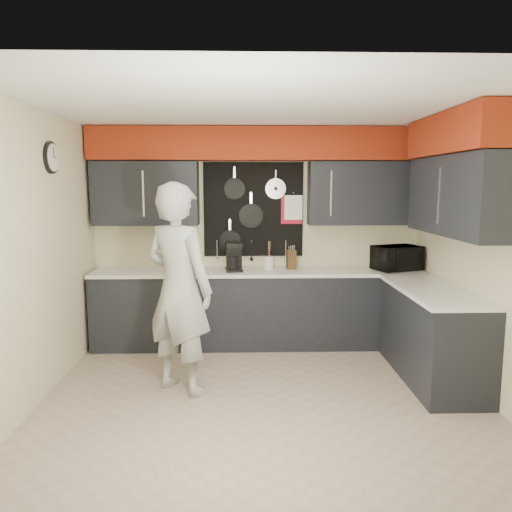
{
  "coord_description": "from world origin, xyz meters",
  "views": [
    {
      "loc": [
        -0.19,
        -4.41,
        1.93
      ],
      "look_at": [
        -0.05,
        0.5,
        1.22
      ],
      "focal_mm": 35.0,
      "sensor_mm": 36.0,
      "label": 1
    }
  ],
  "objects_px": {
    "coffee_maker": "(234,256)",
    "knife_block": "(291,260)",
    "microwave": "(397,258)",
    "utensil_crock": "(269,263)",
    "person": "(179,289)"
  },
  "relations": [
    {
      "from": "coffee_maker",
      "to": "knife_block",
      "type": "bearing_deg",
      "value": 0.09
    },
    {
      "from": "microwave",
      "to": "coffee_maker",
      "type": "height_order",
      "value": "coffee_maker"
    },
    {
      "from": "utensil_crock",
      "to": "microwave",
      "type": "bearing_deg",
      "value": -4.42
    },
    {
      "from": "utensil_crock",
      "to": "coffee_maker",
      "type": "bearing_deg",
      "value": -164.62
    },
    {
      "from": "coffee_maker",
      "to": "person",
      "type": "relative_size",
      "value": 0.17
    },
    {
      "from": "coffee_maker",
      "to": "person",
      "type": "distance_m",
      "value": 1.39
    },
    {
      "from": "microwave",
      "to": "coffee_maker",
      "type": "xyz_separation_m",
      "value": [
        -1.93,
        0.0,
        0.03
      ]
    },
    {
      "from": "microwave",
      "to": "person",
      "type": "xyz_separation_m",
      "value": [
        -2.42,
        -1.29,
        -0.09
      ]
    },
    {
      "from": "coffee_maker",
      "to": "utensil_crock",
      "type": "bearing_deg",
      "value": 7.05
    },
    {
      "from": "knife_block",
      "to": "utensil_crock",
      "type": "height_order",
      "value": "knife_block"
    },
    {
      "from": "microwave",
      "to": "utensil_crock",
      "type": "bearing_deg",
      "value": 155.6
    },
    {
      "from": "person",
      "to": "coffee_maker",
      "type": "bearing_deg",
      "value": -77.41
    },
    {
      "from": "microwave",
      "to": "knife_block",
      "type": "relative_size",
      "value": 2.29
    },
    {
      "from": "knife_block",
      "to": "person",
      "type": "relative_size",
      "value": 0.12
    },
    {
      "from": "microwave",
      "to": "coffee_maker",
      "type": "relative_size",
      "value": 1.55
    }
  ]
}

